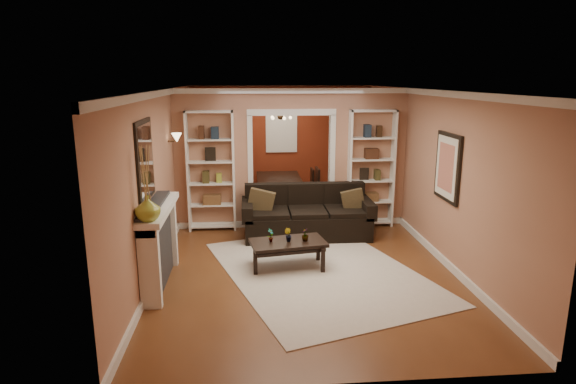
{
  "coord_description": "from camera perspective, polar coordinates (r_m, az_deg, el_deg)",
  "views": [
    {
      "loc": [
        -0.84,
        -8.05,
        2.89
      ],
      "look_at": [
        -0.23,
        -0.8,
        1.16
      ],
      "focal_mm": 30.0,
      "sensor_mm": 36.0,
      "label": 1
    }
  ],
  "objects": [
    {
      "name": "plant_right",
      "position": [
        7.45,
        2.05,
        -5.07
      ],
      "size": [
        0.15,
        0.15,
        0.2
      ],
      "primitive_type": "imported",
      "rotation": [
        0.0,
        0.0,
        4.28
      ],
      "color": "#336626",
      "rests_on": "coffee_table"
    },
    {
      "name": "red_back_panel",
      "position": [
        12.15,
        -0.79,
        5.98
      ],
      "size": [
        4.44,
        0.04,
        2.64
      ],
      "primitive_type": "cube",
      "color": "maroon",
      "rests_on": "floor"
    },
    {
      "name": "fireplace",
      "position": [
        7.06,
        -14.81,
        -6.18
      ],
      "size": [
        0.32,
        1.7,
        1.16
      ],
      "primitive_type": "cube",
      "color": "white",
      "rests_on": "floor"
    },
    {
      "name": "partition_wall",
      "position": [
        9.41,
        0.39,
        3.99
      ],
      "size": [
        4.5,
        0.15,
        2.7
      ],
      "primitive_type": "cube",
      "color": "#B17A5D",
      "rests_on": "floor"
    },
    {
      "name": "wall_back",
      "position": [
        12.18,
        -0.8,
        6.14
      ],
      "size": [
        8.0,
        0.0,
        8.0
      ],
      "primitive_type": "plane",
      "rotation": [
        1.57,
        0.0,
        0.0
      ],
      "color": "#B17A5D",
      "rests_on": "ground"
    },
    {
      "name": "dining_chair_ne",
      "position": [
        10.81,
        2.16,
        0.49
      ],
      "size": [
        0.57,
        0.57,
        0.95
      ],
      "primitive_type": "cube",
      "rotation": [
        0.0,
        0.0,
        -1.32
      ],
      "color": "black",
      "rests_on": "floor"
    },
    {
      "name": "pillow_right",
      "position": [
        8.98,
        7.69,
        -1.14
      ],
      "size": [
        0.4,
        0.13,
        0.4
      ],
      "primitive_type": "cube",
      "rotation": [
        0.0,
        0.0,
        -0.05
      ],
      "color": "brown",
      "rests_on": "sofa"
    },
    {
      "name": "plant_left",
      "position": [
        7.41,
        -2.06,
        -5.14
      ],
      "size": [
        0.12,
        0.13,
        0.21
      ],
      "primitive_type": "imported",
      "rotation": [
        0.0,
        0.0,
        0.98
      ],
      "color": "#336626",
      "rests_on": "coffee_table"
    },
    {
      "name": "dining_chair_sw",
      "position": [
        11.34,
        -3.74,
        0.72
      ],
      "size": [
        0.49,
        0.49,
        0.81
      ],
      "primitive_type": "cube",
      "rotation": [
        0.0,
        0.0,
        1.32
      ],
      "color": "black",
      "rests_on": "floor"
    },
    {
      "name": "wall_left",
      "position": [
        8.32,
        -14.48,
        2.3
      ],
      "size": [
        0.0,
        8.0,
        8.0
      ],
      "primitive_type": "plane",
      "rotation": [
        1.57,
        0.0,
        1.57
      ],
      "color": "#B17A5D",
      "rests_on": "ground"
    },
    {
      "name": "dining_table",
      "position": [
        11.09,
        -0.86,
        -0.01
      ],
      "size": [
        1.81,
        1.01,
        0.64
      ],
      "primitive_type": "imported",
      "rotation": [
        0.0,
        0.0,
        1.57
      ],
      "color": "black",
      "rests_on": "floor"
    },
    {
      "name": "dining_window",
      "position": [
        12.08,
        -0.78,
        7.04
      ],
      "size": [
        0.78,
        0.03,
        0.98
      ],
      "primitive_type": "cube",
      "color": "#8CA5CC",
      "rests_on": "wall_back"
    },
    {
      "name": "area_rug",
      "position": [
        7.47,
        3.81,
        -9.35
      ],
      "size": [
        3.67,
        4.35,
        0.01
      ],
      "primitive_type": "cube",
      "rotation": [
        0.0,
        0.0,
        0.31
      ],
      "color": "beige",
      "rests_on": "floor"
    },
    {
      "name": "bookshelf_right",
      "position": [
        9.55,
        9.8,
        2.7
      ],
      "size": [
        0.9,
        0.3,
        2.3
      ],
      "primitive_type": "cube",
      "color": "white",
      "rests_on": "floor"
    },
    {
      "name": "ceiling",
      "position": [
        8.09,
        1.19,
        12.05
      ],
      "size": [
        8.0,
        8.0,
        0.0
      ],
      "primitive_type": "plane",
      "rotation": [
        3.14,
        0.0,
        0.0
      ],
      "color": "white",
      "rests_on": "ground"
    },
    {
      "name": "chandelier",
      "position": [
        10.82,
        -0.33,
        8.79
      ],
      "size": [
        0.5,
        0.5,
        0.3
      ],
      "primitive_type": "cube",
      "color": "#3E2C1C",
      "rests_on": "ceiling"
    },
    {
      "name": "coffee_table",
      "position": [
        7.53,
        -0.0,
        -7.4
      ],
      "size": [
        1.23,
        0.8,
        0.43
      ],
      "primitive_type": "cube",
      "rotation": [
        0.0,
        0.0,
        0.17
      ],
      "color": "black",
      "rests_on": "floor"
    },
    {
      "name": "floor",
      "position": [
        8.59,
        1.1,
        -6.25
      ],
      "size": [
        8.0,
        8.0,
        0.0
      ],
      "primitive_type": "plane",
      "color": "brown",
      "rests_on": "ground"
    },
    {
      "name": "sofa",
      "position": [
        8.9,
        2.27,
        -2.4
      ],
      "size": [
        2.4,
        1.03,
        0.94
      ],
      "primitive_type": "cube",
      "color": "black",
      "rests_on": "floor"
    },
    {
      "name": "mirror",
      "position": [
        6.78,
        -16.59,
        3.59
      ],
      "size": [
        0.03,
        0.95,
        1.1
      ],
      "primitive_type": "cube",
      "color": "silver",
      "rests_on": "wall_left"
    },
    {
      "name": "vase",
      "position": [
        6.18,
        -16.31,
        -1.85
      ],
      "size": [
        0.39,
        0.39,
        0.33
      ],
      "primitive_type": "imported",
      "rotation": [
        0.0,
        0.0,
        -0.32
      ],
      "color": "#93A134",
      "rests_on": "fireplace"
    },
    {
      "name": "framed_art",
      "position": [
        7.8,
        18.34,
        2.81
      ],
      "size": [
        0.04,
        0.85,
        1.05
      ],
      "primitive_type": "cube",
      "color": "black",
      "rests_on": "wall_right"
    },
    {
      "name": "plant_center",
      "position": [
        7.42,
        -0.0,
        -5.12
      ],
      "size": [
        0.14,
        0.14,
        0.2
      ],
      "primitive_type": "imported",
      "rotation": [
        0.0,
        0.0,
        2.42
      ],
      "color": "#336626",
      "rests_on": "coffee_table"
    },
    {
      "name": "wall_right",
      "position": [
        8.76,
        15.97,
        2.75
      ],
      "size": [
        0.0,
        8.0,
        8.0
      ],
      "primitive_type": "plane",
      "rotation": [
        1.57,
        0.0,
        -1.57
      ],
      "color": "#B17A5D",
      "rests_on": "ground"
    },
    {
      "name": "bookshelf_left",
      "position": [
        9.27,
        -9.11,
        2.41
      ],
      "size": [
        0.9,
        0.3,
        2.3
      ],
      "primitive_type": "cube",
      "color": "white",
      "rests_on": "floor"
    },
    {
      "name": "dining_chair_nw",
      "position": [
        10.74,
        -3.68,
        0.36
      ],
      "size": [
        0.6,
        0.6,
        0.94
      ],
      "primitive_type": "cube",
      "rotation": [
        0.0,
        0.0,
        1.92
      ],
      "color": "black",
      "rests_on": "floor"
    },
    {
      "name": "pillow_left",
      "position": [
        8.76,
        -3.22,
        -1.18
      ],
      "size": [
        0.47,
        0.2,
        0.46
      ],
      "primitive_type": "cube",
      "rotation": [
        0.0,
        0.0,
        -0.16
      ],
      "color": "brown",
      "rests_on": "sofa"
    },
    {
      "name": "dining_chair_se",
      "position": [
        11.41,
        1.79,
        0.84
      ],
      "size": [
        0.53,
        0.53,
        0.82
      ],
      "primitive_type": "cube",
      "rotation": [
        0.0,
        0.0,
        -1.96
      ],
      "color": "black",
      "rests_on": "floor"
    },
    {
      "name": "wall_sconce",
      "position": [
        8.76,
        -13.43,
        6.09
      ],
      "size": [
        0.18,
        0.18,
        0.22
      ],
      "primitive_type": "cube",
      "color": "#FFE0A5",
      "rests_on": "wall_left"
    },
    {
      "name": "wall_front",
      "position": [
        4.41,
        6.52,
        -7.14
      ],
      "size": [
        8.0,
        0.0,
        8.0
      ],
      "primitive_type": "plane",
      "rotation": [
        -1.57,
        0.0,
        0.0
      ],
      "color": "#B17A5D",
      "rests_on": "ground"
    }
  ]
}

